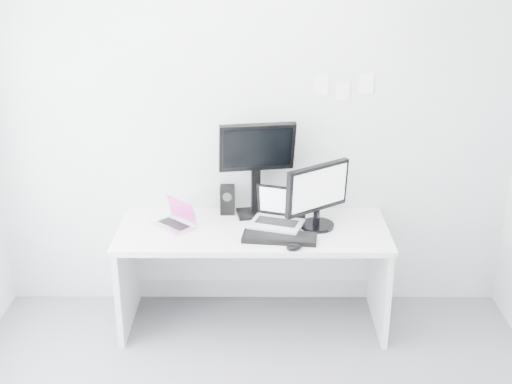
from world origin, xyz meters
TOP-DOWN VIEW (x-y plane):
  - back_wall at (0.00, 1.60)m, footprint 3.60×0.00m
  - desk at (0.00, 1.25)m, footprint 1.80×0.70m
  - macbook at (-0.54, 1.27)m, footprint 0.34×0.34m
  - speaker at (-0.18, 1.51)m, footprint 0.13×0.13m
  - dell_laptop at (0.15, 1.24)m, footprint 0.40×0.35m
  - rear_monitor at (0.02, 1.48)m, footprint 0.53×0.27m
  - samsung_monitor at (0.43, 1.28)m, footprint 0.53×0.47m
  - keyboard at (0.17, 1.08)m, footprint 0.49×0.22m
  - mouse at (0.26, 0.94)m, footprint 0.13×0.10m
  - wall_note_0 at (0.45, 1.59)m, footprint 0.10×0.00m
  - wall_note_1 at (0.60, 1.59)m, footprint 0.09×0.00m
  - wall_note_2 at (0.75, 1.59)m, footprint 0.10×0.00m

SIDE VIEW (x-z plane):
  - desk at x=0.00m, z-range 0.00..0.73m
  - keyboard at x=0.17m, z-range 0.73..0.76m
  - mouse at x=0.26m, z-range 0.73..0.76m
  - speaker at x=-0.18m, z-range 0.73..0.93m
  - macbook at x=-0.54m, z-range 0.73..0.93m
  - dell_laptop at x=0.15m, z-range 0.73..1.01m
  - samsung_monitor at x=0.43m, z-range 0.73..1.18m
  - rear_monitor at x=0.02m, z-range 0.73..1.42m
  - back_wall at x=0.00m, z-range -0.45..3.15m
  - wall_note_1 at x=0.60m, z-range 1.52..1.65m
  - wall_note_0 at x=0.45m, z-range 1.55..1.69m
  - wall_note_2 at x=0.75m, z-range 1.56..1.70m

